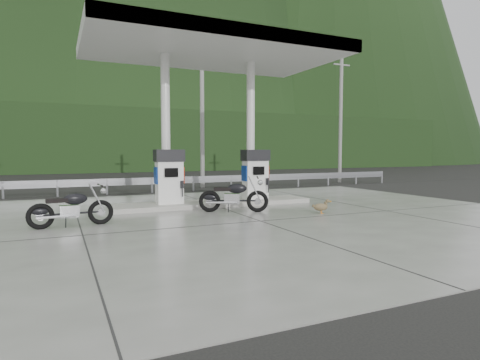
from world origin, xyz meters
name	(u,v)px	position (x,y,z in m)	size (l,w,h in m)	color
ground	(245,216)	(0.00, 0.00, 0.00)	(160.00, 160.00, 0.00)	black
forecourt_apron	(245,216)	(0.00, 0.00, 0.01)	(18.00, 14.00, 0.02)	slate
pump_island	(214,203)	(0.00, 2.50, 0.10)	(7.00, 1.40, 0.15)	#A19F95
gas_pump_left	(169,177)	(-1.60, 2.50, 1.07)	(0.95, 0.55, 1.80)	white
gas_pump_right	(255,174)	(1.60, 2.50, 1.07)	(0.95, 0.55, 1.80)	white
canopy_column_left	(166,129)	(-1.60, 2.90, 2.67)	(0.30, 0.30, 5.00)	white
canopy_column_right	(251,131)	(1.60, 2.90, 2.67)	(0.30, 0.30, 5.00)	white
canopy_roof	(214,50)	(0.00, 2.50, 5.37)	(8.50, 5.00, 0.40)	white
guardrail	(173,177)	(0.00, 8.00, 0.71)	(26.00, 0.16, 1.42)	gray
road	(157,186)	(0.00, 11.50, 0.00)	(60.00, 7.00, 0.01)	black
utility_pole_b	(202,112)	(2.00, 9.50, 4.00)	(0.22, 0.22, 8.00)	gray
utility_pole_c	(341,118)	(11.00, 9.50, 4.00)	(0.22, 0.22, 8.00)	gray
tree_band	(113,140)	(0.00, 30.00, 3.00)	(80.00, 6.00, 6.00)	black
forested_hills	(90,163)	(0.00, 60.00, 0.00)	(100.00, 40.00, 140.00)	black
motorcycle_left	(71,209)	(-4.69, 0.26, 0.47)	(1.91, 0.60, 0.90)	black
motorcycle_right	(234,197)	(0.01, 0.84, 0.50)	(2.03, 0.64, 0.96)	black
duck	(321,207)	(2.29, -0.56, 0.21)	(0.52, 0.15, 0.38)	brown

